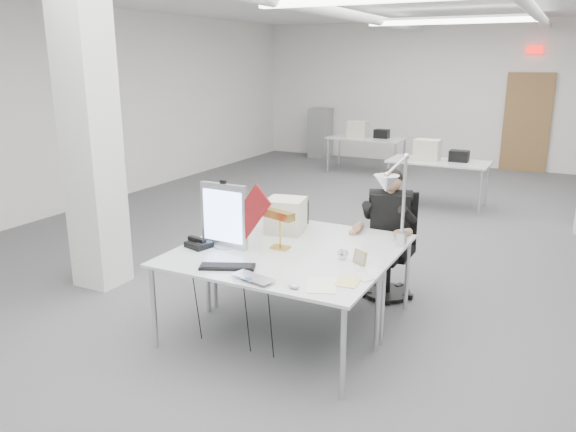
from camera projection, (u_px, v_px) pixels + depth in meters
name	position (u px, v px, depth m)	size (l,w,h in m)	color
room_shell	(376.00, 118.00, 6.52)	(10.04, 14.04, 3.24)	#4E4E50
desk_main	(265.00, 266.00, 4.53)	(1.80, 0.90, 0.03)	silver
desk_second	(311.00, 236.00, 5.30)	(1.80, 0.90, 0.03)	silver
bg_desk_a	(439.00, 162.00, 9.17)	(1.60, 0.80, 0.03)	silver
bg_desk_b	(366.00, 138.00, 11.93)	(1.60, 0.80, 0.03)	silver
filing_cabinet	(320.00, 133.00, 13.95)	(0.45, 0.55, 1.20)	gray
office_chair	(389.00, 250.00, 5.66)	(0.49, 0.49, 1.00)	black
seated_person	(390.00, 213.00, 5.51)	(0.44, 0.54, 0.82)	black
monitor	(224.00, 216.00, 4.89)	(0.46, 0.05, 0.57)	#B0B0B4
pennant	(250.00, 214.00, 4.72)	(0.53, 0.01, 0.22)	maroon
keyboard	(227.00, 267.00, 4.45)	(0.44, 0.15, 0.02)	black
laptop	(248.00, 280.00, 4.16)	(0.35, 0.23, 0.03)	#B0B0B5
mouse	(294.00, 286.00, 4.05)	(0.09, 0.06, 0.03)	silver
bankers_lamp	(280.00, 228.00, 4.86)	(0.33, 0.13, 0.38)	gold
desk_phone	(199.00, 244.00, 4.94)	(0.20, 0.18, 0.05)	black
picture_frame_left	(223.00, 238.00, 5.04)	(0.14, 0.01, 0.11)	olive
picture_frame_right	(360.00, 257.00, 4.53)	(0.15, 0.01, 0.11)	tan
desk_clock	(343.00, 254.00, 4.63)	(0.09, 0.09, 0.03)	silver
paper_stack_a	(322.00, 285.00, 4.10)	(0.21, 0.31, 0.01)	white
paper_stack_b	(348.00, 282.00, 4.17)	(0.16, 0.23, 0.01)	#E5D089
paper_stack_c	(362.00, 277.00, 4.26)	(0.19, 0.13, 0.01)	silver
beige_monitor	(286.00, 215.00, 5.34)	(0.35, 0.33, 0.33)	beige
architect_lamp	(396.00, 205.00, 4.66)	(0.23, 0.66, 0.85)	silver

